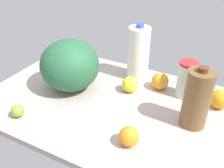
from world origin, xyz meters
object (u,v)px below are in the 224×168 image
Objects in this scene: chocolate_milk_jug at (197,99)px; orange_beside_bowl at (160,81)px; watermelon at (70,65)px; orange_far_back at (220,99)px; tumbler_cup at (186,79)px; lemon_by_jug at (130,84)px; orange_near_front at (129,136)px; lime_loose at (17,111)px; milk_jug at (138,53)px.

chocolate_milk_jug is 29.62cm from orange_beside_bowl.
orange_far_back is at bearing 13.89° from watermelon.
tumbler_cup is 55.81cm from watermelon.
lemon_by_jug is 36.02cm from orange_near_front.
lemon_by_jug is 52.95cm from lime_loose.
lime_loose is (-32.36, -54.78, -11.29)cm from milk_jug.
watermelon is at bearing -179.98° from chocolate_milk_jug.
lemon_by_jug is at bearing 49.29° from lime_loose.
chocolate_milk_jug is at bearing -115.17° from orange_far_back.
watermelon is at bearing 77.09° from lime_loose.
lime_loose is at bearing -171.73° from orange_near_front.
orange_far_back is 41.30cm from lemon_by_jug.
milk_jug is 18.22cm from orange_beside_bowl.
orange_far_back is 1.10× the size of lemon_by_jug.
milk_jug is 3.90× the size of orange_near_front.
milk_jug is at bearing 167.41° from tumbler_cup.
milk_jug is 35.68cm from watermelon.
orange_beside_bowl reaches higher than lemon_by_jug.
tumbler_cup is at bearing 19.83° from watermelon.
milk_jug reaches higher than lime_loose.
orange_far_back is 1.56× the size of lime_loose.
lemon_by_jug is at bearing -142.34° from orange_beside_bowl.
lime_loose is at bearing -156.06° from chocolate_milk_jug.
watermelon is 3.38× the size of orange_beside_bowl.
milk_jug is 1.12× the size of chocolate_milk_jug.
tumbler_cup is 77.00cm from lime_loose.
lemon_by_jug is 15.48cm from orange_beside_bowl.
watermelon is 1.08× the size of chocolate_milk_jug.
orange_near_front is (-18.39, -22.78, -8.64)cm from chocolate_milk_jug.
orange_near_front is at bearing -87.08° from orange_beside_bowl.
lime_loose is (-75.28, -46.80, -1.57)cm from orange_far_back.
watermelon reaches higher than orange_beside_bowl.
orange_far_back is at bearing 56.43° from orange_near_front.
orange_far_back is at bearing 64.83° from chocolate_milk_jug.
tumbler_cup is 16.85cm from orange_far_back.
lime_loose is at bearing -130.71° from lemon_by_jug.
milk_jug reaches higher than lemon_by_jug.
milk_jug is at bearing 98.41° from lemon_by_jug.
orange_beside_bowl is at bearing 174.42° from orange_far_back.
orange_beside_bowl is at bearing -19.82° from milk_jug.
tumbler_cup reaches higher than orange_far_back.
orange_near_front is at bearing -128.91° from chocolate_milk_jug.
tumbler_cup is 13.42cm from orange_beside_bowl.
tumbler_cup is at bearing 172.98° from orange_far_back.
chocolate_milk_jug is at bearing -35.43° from milk_jug.
tumbler_cup is 3.24× the size of lime_loose.
chocolate_milk_jug reaches higher than tumbler_cup.
chocolate_milk_jug is at bearing -17.32° from lemon_by_jug.
orange_far_back is 1.03× the size of orange_beside_bowl.
milk_jug is 64.62cm from lime_loose.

